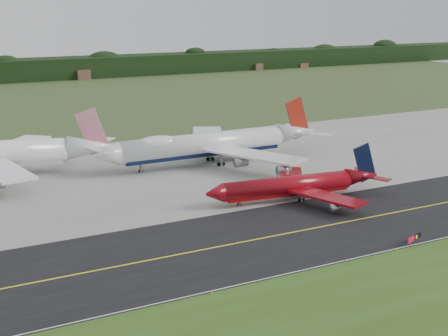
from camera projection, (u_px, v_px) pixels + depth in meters
The scene contains 12 objects.
ground at pixel (295, 223), 124.12m from camera, with size 600.00×600.00×0.00m, color #3F5226.
grass_verge at pixel (425, 293), 94.07m from camera, with size 400.00×30.00×0.01m, color #325218.
taxiway at pixel (307, 230), 120.69m from camera, with size 400.00×32.00×0.02m, color black.
apron at pixel (190, 166), 167.91m from camera, with size 400.00×78.00×0.01m, color gray.
taxiway_centreline at pixel (307, 229), 120.68m from camera, with size 400.00×0.40×0.00m, color yellow.
taxiway_edge_line at pixel (358, 257), 107.38m from camera, with size 400.00×0.25×0.00m, color silver.
horizon_treeline at pixel (29, 71), 357.77m from camera, with size 700.00×25.00×12.00m.
jet_ba_747 at pixel (211, 144), 169.01m from camera, with size 65.82×54.69×16.59m.
jet_red_737 at pixel (297, 185), 139.07m from camera, with size 42.58×34.50×11.49m.
taxiway_sign at pixel (414, 238), 113.39m from camera, with size 4.54×1.79×1.59m.
edge_marker_left at pixel (212, 293), 93.69m from camera, with size 0.16×0.16×0.50m, color yellow.
edge_marker_center at pixel (397, 250), 109.91m from camera, with size 0.16×0.16×0.50m, color yellow.
Camera 1 is at (-66.63, -97.53, 42.19)m, focal length 50.00 mm.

